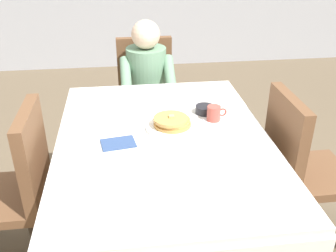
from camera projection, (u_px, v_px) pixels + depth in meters
The scene contains 14 objects.
ground_plane at pixel (164, 243), 2.35m from camera, with size 14.00×14.00×0.00m, color brown.
dining_table_main at pixel (164, 152), 2.05m from camera, with size 1.12×1.52×0.74m.
chair_diner at pixel (146, 89), 3.13m from camera, with size 0.44×0.45×0.93m.
diner_person at pixel (147, 80), 2.92m from camera, with size 0.40×0.43×1.12m.
chair_left_side at pixel (18, 181), 2.02m from camera, with size 0.45×0.44×0.93m.
chair_right_side at pixel (298, 161), 2.19m from camera, with size 0.45×0.44×0.93m.
plate_breakfast at pixel (171, 127), 2.09m from camera, with size 0.28×0.28×0.02m, color white.
breakfast_stack at pixel (172, 121), 2.08m from camera, with size 0.20×0.20×0.06m.
cup_coffee at pixel (214, 113), 2.16m from camera, with size 0.11×0.08×0.08m.
bowl_butter at pixel (205, 109), 2.25m from camera, with size 0.11×0.11×0.04m, color black.
fork_left_of_plate at pixel (137, 132), 2.05m from camera, with size 0.18×0.01×0.01m, color silver.
knife_right_of_plate at pixel (206, 127), 2.10m from camera, with size 0.20×0.01×0.01m, color silver.
spoon_near_edge at pixel (183, 159), 1.82m from camera, with size 0.15×0.01×0.01m, color silver.
napkin_folded at pixel (118, 143), 1.94m from camera, with size 0.17×0.12×0.01m, color #334C7F.
Camera 1 is at (-0.20, -1.73, 1.73)m, focal length 41.16 mm.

